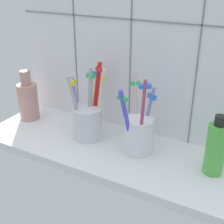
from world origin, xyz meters
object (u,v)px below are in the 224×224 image
at_px(toothbrush_cup_right, 138,132).
at_px(ceramic_vase, 28,100).
at_px(soap_bottle, 216,148).
at_px(toothbrush_cup_left, 88,118).

xyz_separation_m(toothbrush_cup_right, ceramic_vase, (-0.34, 0.01, 0.01)).
height_order(toothbrush_cup_right, soap_bottle, toothbrush_cup_right).
bearing_deg(soap_bottle, toothbrush_cup_left, 179.32).
relative_size(toothbrush_cup_right, ceramic_vase, 1.35).
height_order(toothbrush_cup_left, ceramic_vase, toothbrush_cup_left).
relative_size(toothbrush_cup_left, soap_bottle, 1.43).
xyz_separation_m(toothbrush_cup_left, soap_bottle, (0.31, -0.00, 0.01)).
xyz_separation_m(toothbrush_cup_right, soap_bottle, (0.17, -0.00, 0.01)).
bearing_deg(soap_bottle, ceramic_vase, 178.69).
relative_size(ceramic_vase, soap_bottle, 1.07).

